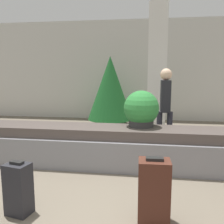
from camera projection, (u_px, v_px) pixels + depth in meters
ground_plane at (89, 220)px, 2.61m from camera, size 18.00×18.00×0.00m
back_wall at (131, 71)px, 8.09m from camera, size 18.00×0.06×3.20m
carousel at (112, 147)px, 4.15m from camera, size 8.92×0.79×0.65m
pillar at (157, 70)px, 6.08m from camera, size 0.44×0.44×3.20m
suitcase_0 at (18, 189)px, 2.69m from camera, size 0.29×0.25×0.60m
suitcase_3 at (154, 192)px, 2.52m from camera, size 0.33×0.24×0.70m
potted_plant_0 at (141, 110)px, 4.10m from camera, size 0.58×0.58×0.60m
traveler_0 at (165, 102)px, 4.87m from camera, size 0.31×0.33×1.61m
decorated_tree at (110, 88)px, 7.21m from camera, size 1.31×1.31×2.00m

